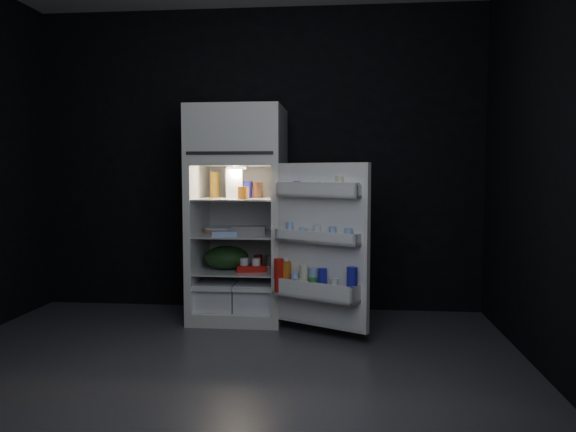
# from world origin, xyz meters

# --- Properties ---
(floor) EXTENTS (4.00, 3.40, 0.00)m
(floor) POSITION_xyz_m (0.00, 0.00, 0.00)
(floor) COLOR #46464A
(floor) RESTS_ON ground
(wall_back) EXTENTS (4.00, 0.00, 2.70)m
(wall_back) POSITION_xyz_m (0.00, 1.70, 1.35)
(wall_back) COLOR black
(wall_back) RESTS_ON ground
(wall_front) EXTENTS (4.00, 0.00, 2.70)m
(wall_front) POSITION_xyz_m (0.00, -1.70, 1.35)
(wall_front) COLOR black
(wall_front) RESTS_ON ground
(wall_right) EXTENTS (0.00, 3.40, 2.70)m
(wall_right) POSITION_xyz_m (2.00, 0.00, 1.35)
(wall_right) COLOR black
(wall_right) RESTS_ON ground
(refrigerator) EXTENTS (0.76, 0.71, 1.78)m
(refrigerator) POSITION_xyz_m (-0.11, 1.32, 0.96)
(refrigerator) COLOR silver
(refrigerator) RESTS_ON ground
(fridge_door) EXTENTS (0.72, 0.51, 1.22)m
(fridge_door) POSITION_xyz_m (0.60, 0.77, 0.68)
(fridge_door) COLOR silver
(fridge_door) RESTS_ON ground
(milk_jug) EXTENTS (0.14, 0.14, 0.24)m
(milk_jug) POSITION_xyz_m (-0.13, 1.29, 1.15)
(milk_jug) COLOR white
(milk_jug) RESTS_ON refrigerator
(mayo_jar) EXTENTS (0.14, 0.14, 0.14)m
(mayo_jar) POSITION_xyz_m (-0.05, 1.34, 1.10)
(mayo_jar) COLOR #1D20A0
(mayo_jar) RESTS_ON refrigerator
(jam_jar) EXTENTS (0.11, 0.11, 0.13)m
(jam_jar) POSITION_xyz_m (0.05, 1.32, 1.09)
(jam_jar) COLOR black
(jam_jar) RESTS_ON refrigerator
(amber_bottle) EXTENTS (0.09, 0.09, 0.22)m
(amber_bottle) POSITION_xyz_m (-0.33, 1.39, 1.14)
(amber_bottle) COLOR #C0821E
(amber_bottle) RESTS_ON refrigerator
(small_carton) EXTENTS (0.08, 0.07, 0.10)m
(small_carton) POSITION_xyz_m (-0.03, 1.12, 1.08)
(small_carton) COLOR #C36516
(small_carton) RESTS_ON refrigerator
(egg_carton) EXTENTS (0.29, 0.14, 0.07)m
(egg_carton) POSITION_xyz_m (-0.01, 1.22, 0.76)
(egg_carton) COLOR gray
(egg_carton) RESTS_ON refrigerator
(pie) EXTENTS (0.41, 0.41, 0.04)m
(pie) POSITION_xyz_m (-0.25, 1.32, 0.75)
(pie) COLOR #AB775A
(pie) RESTS_ON refrigerator
(flat_package) EXTENTS (0.22, 0.14, 0.04)m
(flat_package) POSITION_xyz_m (-0.19, 1.09, 0.75)
(flat_package) COLOR #95B4E6
(flat_package) RESTS_ON refrigerator
(wrapped_pkg) EXTENTS (0.12, 0.10, 0.05)m
(wrapped_pkg) POSITION_xyz_m (0.04, 1.44, 0.75)
(wrapped_pkg) COLOR beige
(wrapped_pkg) RESTS_ON refrigerator
(produce_bag) EXTENTS (0.43, 0.38, 0.20)m
(produce_bag) POSITION_xyz_m (-0.21, 1.27, 0.52)
(produce_bag) COLOR #193815
(produce_bag) RESTS_ON refrigerator
(yogurt_tray) EXTENTS (0.27, 0.19, 0.05)m
(yogurt_tray) POSITION_xyz_m (0.02, 1.17, 0.45)
(yogurt_tray) COLOR red
(yogurt_tray) RESTS_ON refrigerator
(small_can_red) EXTENTS (0.08, 0.08, 0.09)m
(small_can_red) POSITION_xyz_m (0.03, 1.48, 0.47)
(small_can_red) COLOR red
(small_can_red) RESTS_ON refrigerator
(small_can_silver) EXTENTS (0.10, 0.10, 0.09)m
(small_can_silver) POSITION_xyz_m (0.13, 1.45, 0.47)
(small_can_silver) COLOR silver
(small_can_silver) RESTS_ON refrigerator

